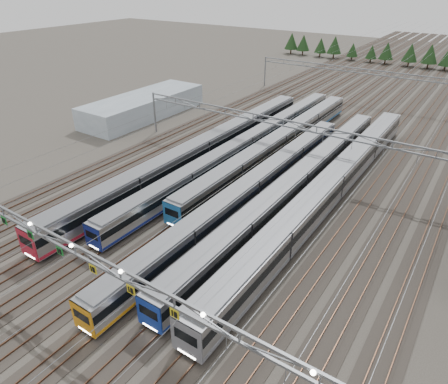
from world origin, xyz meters
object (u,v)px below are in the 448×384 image
Objects in this scene: train_c at (278,144)px; west_shed at (144,106)px; train_f at (331,186)px; train_e at (297,183)px; gantry_far at (367,76)px; gantry_mid at (283,128)px; train_a at (202,150)px; train_d at (250,190)px; train_b at (246,145)px; gantry_near at (74,252)px.

train_c is 35.01m from west_shed.
west_shed reaches higher than train_f.
gantry_far reaches higher than train_e.
train_e is at bearing -18.33° from west_shed.
train_c is at bearing 124.15° from gantry_mid.
train_a is 22.50m from train_f.
train_d is at bearing -75.28° from train_c.
train_e is 46.23m from west_shed.
train_e is at bearing 50.79° from train_d.
train_a is 8.12m from train_b.
gantry_mid reaches higher than train_a.
train_f is at bearing 37.16° from train_d.
train_b is 1.10× the size of train_e.
train_c is 17.71m from train_d.
train_a is at bearing 175.58° from train_e.
train_c reaches higher than train_b.
train_e is 1.08× the size of gantry_near.
west_shed is (-25.88, 13.15, -0.02)m from train_a.
gantry_mid is 1.00× the size of gantry_far.
train_c is 41.96m from gantry_far.
west_shed is (-48.38, 13.24, -0.04)m from train_f.
train_d is 0.88× the size of train_f.
gantry_mid is at bearing 99.25° from train_d.
gantry_mid reaches higher than train_d.
train_a reaches higher than train_e.
train_c is 0.94× the size of train_e.
gantry_near is (-11.30, -33.12, 4.75)m from train_f.
train_f is (18.00, -6.84, 0.34)m from train_b.
train_c reaches higher than train_d.
train_c is 1.01× the size of gantry_near.
west_shed is at bearing 153.01° from train_d.
gantry_mid reaches higher than train_b.
train_f is 1.14× the size of gantry_near.
gantry_mid is 37.88m from west_shed.
gantry_far is at bearing 89.97° from gantry_near.
train_f is 2.14× the size of west_shed.
train_f is at bearing 16.20° from train_e.
train_d is 1.01× the size of gantry_near.
train_d is at bearing -87.81° from gantry_far.
gantry_far is (0.05, 85.12, -0.70)m from gantry_near.
train_f is at bearing -20.81° from train_b.
train_b is 31.05m from west_shed.
gantry_far reaches higher than train_f.
train_a reaches higher than train_d.
train_b is at bearing -178.70° from gantry_mid.
train_c is 0.88× the size of train_f.
train_e is at bearing -50.89° from gantry_mid.
train_a is at bearing -148.44° from gantry_mid.
train_f reaches higher than train_d.
gantry_far is at bearing 81.50° from train_b.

